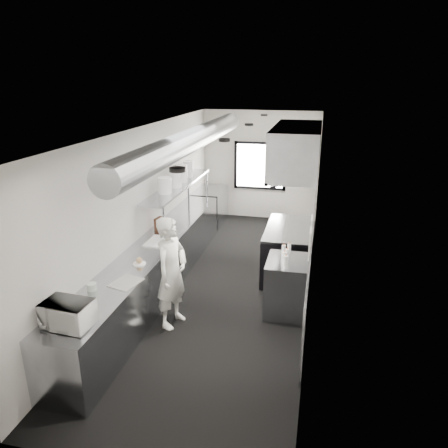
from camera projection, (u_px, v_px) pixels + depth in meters
The scene contains 35 objects.
floor at pixel (226, 284), 7.76m from camera, with size 3.00×8.00×0.01m, color black.
ceiling at pixel (226, 129), 6.83m from camera, with size 3.00×8.00×0.01m, color silver.
wall_back at pixel (260, 166), 10.97m from camera, with size 3.00×0.02×2.80m, color beige.
wall_front at pixel (123, 350), 3.62m from camera, with size 3.00×0.02×2.80m, color beige.
wall_left at pixel (145, 206), 7.62m from camera, with size 0.02×8.00×2.80m, color beige.
wall_right at pixel (315, 218), 6.98m from camera, with size 0.02×8.00×2.80m, color beige.
wall_cladding at pixel (311, 258), 7.54m from camera, with size 0.03×5.50×1.10m, color #979CA5.
hvac_duct at pixel (192, 140), 7.43m from camera, with size 0.40×0.40×6.40m, color gray.
service_window at pixel (260, 166), 10.94m from camera, with size 1.36×0.05×1.25m.
exhaust_hood at pixel (296, 150), 7.38m from camera, with size 0.81×2.20×0.88m.
prep_counter at pixel (156, 267), 7.40m from camera, with size 0.70×6.00×0.90m, color #979CA5.
pass_shelf at pixel (179, 186), 8.43m from camera, with size 0.45×3.00×0.68m.
range at pixel (287, 251), 8.03m from camera, with size 0.88×1.60×0.94m.
bottle_station at pixel (287, 286), 6.73m from camera, with size 0.65×0.80×0.90m, color #979CA5.
far_work_table at pixel (210, 207), 10.80m from camera, with size 0.70×1.20×0.90m, color #979CA5.
notice_sheet_a at pixel (311, 231), 5.82m from camera, with size 0.02×0.28×0.38m, color silver.
notice_sheet_b at pixel (310, 244), 5.51m from camera, with size 0.02×0.28×0.38m, color silver.
line_cook at pixel (172, 273), 6.27m from camera, with size 0.63×0.41×1.72m, color silver.
microwave at pixel (68, 314), 4.82m from camera, with size 0.51×0.39×0.31m, color white.
deli_tub_a at pixel (71, 307), 5.16m from camera, with size 0.13×0.13×0.09m, color beige.
deli_tub_b at pixel (92, 287), 5.67m from camera, with size 0.13×0.13×0.09m, color beige.
newspaper at pixel (126, 282), 5.87m from camera, with size 0.34×0.42×0.01m, color silver.
small_plate at pixel (139, 264), 6.45m from camera, with size 0.19×0.19×0.02m, color white.
pastry at pixel (139, 260), 6.43m from camera, with size 0.10×0.10×0.10m, color tan.
cutting_board at pixel (159, 241), 7.31m from camera, with size 0.41×0.55×0.02m, color silver.
knife_block at pixel (159, 224), 7.85m from camera, with size 0.10×0.21×0.23m, color #532A1D.
plate_stack_a at pixel (165, 186), 7.72m from camera, with size 0.25×0.25×0.30m, color white.
plate_stack_b at pixel (175, 179), 8.16m from camera, with size 0.25×0.25×0.32m, color white.
plate_stack_c at pixel (181, 173), 8.56m from camera, with size 0.25×0.25×0.35m, color white.
plate_stack_d at pixel (188, 169), 8.98m from camera, with size 0.22×0.22×0.34m, color white.
squeeze_bottle_a at pixel (286, 262), 6.29m from camera, with size 0.07×0.07×0.20m, color silver.
squeeze_bottle_b at pixel (284, 258), 6.42m from camera, with size 0.07×0.07×0.20m, color silver.
squeeze_bottle_c at pixel (287, 254), 6.58m from camera, with size 0.06×0.06×0.17m, color silver.
squeeze_bottle_d at pixel (284, 251), 6.70m from camera, with size 0.06×0.06×0.19m, color silver.
squeeze_bottle_e at pixel (289, 249), 6.80m from camera, with size 0.06×0.06×0.17m, color silver.
Camera 1 is at (1.53, -6.78, 3.62)m, focal length 33.96 mm.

